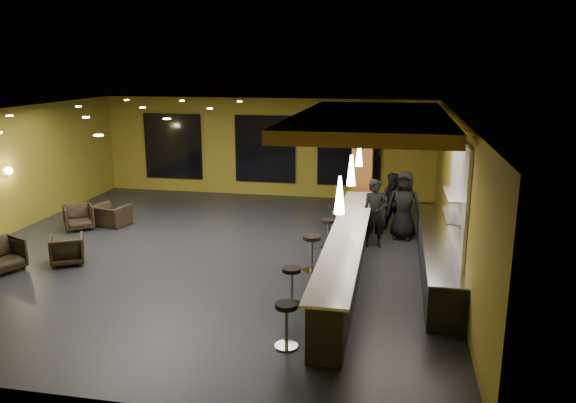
% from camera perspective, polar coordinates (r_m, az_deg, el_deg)
% --- Properties ---
extents(floor, '(12.00, 13.00, 0.10)m').
position_cam_1_polar(floor, '(14.58, -8.15, -5.26)').
color(floor, black).
rests_on(floor, ground).
extents(ceiling, '(12.00, 13.00, 0.10)m').
position_cam_1_polar(ceiling, '(13.83, -8.67, 8.98)').
color(ceiling, black).
extents(wall_back, '(12.00, 0.10, 3.50)m').
position_cam_1_polar(wall_back, '(20.28, -2.27, 5.54)').
color(wall_back, olive).
rests_on(wall_back, floor).
extents(wall_front, '(12.00, 0.10, 3.50)m').
position_cam_1_polar(wall_front, '(8.46, -23.33, -7.71)').
color(wall_front, olive).
rests_on(wall_front, floor).
extents(wall_right, '(0.10, 13.00, 3.50)m').
position_cam_1_polar(wall_right, '(13.38, 16.85, 0.56)').
color(wall_right, olive).
rests_on(wall_right, floor).
extents(wood_soffit, '(3.60, 8.00, 0.28)m').
position_cam_1_polar(wood_soffit, '(14.05, 8.51, 8.28)').
color(wood_soffit, '#B67E35').
rests_on(wood_soffit, ceiling).
extents(window_left, '(2.20, 0.06, 2.40)m').
position_cam_1_polar(window_left, '(21.27, -11.59, 5.52)').
color(window_left, black).
rests_on(window_left, wall_back).
extents(window_center, '(2.20, 0.06, 2.40)m').
position_cam_1_polar(window_center, '(20.19, -2.34, 5.35)').
color(window_center, black).
rests_on(window_center, wall_back).
extents(window_right, '(2.20, 0.06, 2.40)m').
position_cam_1_polar(window_right, '(19.71, 6.21, 5.08)').
color(window_right, black).
rests_on(window_right, wall_back).
extents(tile_backsplash, '(0.06, 3.20, 2.40)m').
position_cam_1_polar(tile_backsplash, '(12.35, 16.94, 0.66)').
color(tile_backsplash, white).
rests_on(tile_backsplash, wall_right).
extents(bar_counter, '(0.60, 8.00, 1.00)m').
position_cam_1_polar(bar_counter, '(12.73, 6.03, -5.44)').
color(bar_counter, black).
rests_on(bar_counter, floor).
extents(bar_top, '(0.78, 8.10, 0.05)m').
position_cam_1_polar(bar_top, '(12.57, 6.09, -3.18)').
color(bar_top, white).
rests_on(bar_top, bar_counter).
extents(prep_counter, '(0.70, 6.00, 0.86)m').
position_cam_1_polar(prep_counter, '(13.22, 14.92, -5.42)').
color(prep_counter, black).
rests_on(prep_counter, floor).
extents(prep_top, '(0.72, 6.00, 0.03)m').
position_cam_1_polar(prep_top, '(13.08, 15.04, -3.54)').
color(prep_top, silver).
rests_on(prep_top, prep_counter).
extents(wall_shelf_lower, '(0.30, 1.50, 0.03)m').
position_cam_1_polar(wall_shelf_lower, '(12.23, 16.25, -1.34)').
color(wall_shelf_lower, silver).
rests_on(wall_shelf_lower, wall_right).
extents(wall_shelf_upper, '(0.30, 1.50, 0.03)m').
position_cam_1_polar(wall_shelf_upper, '(12.13, 16.39, 0.71)').
color(wall_shelf_upper, silver).
rests_on(wall_shelf_upper, wall_right).
extents(column, '(0.60, 0.60, 3.50)m').
position_cam_1_polar(column, '(16.86, 7.57, 3.71)').
color(column, '#935221').
rests_on(column, floor).
extents(wall_sconce, '(0.22, 0.22, 0.22)m').
position_cam_1_polar(wall_sconce, '(17.34, -26.52, 2.81)').
color(wall_sconce, '#FFE5B2').
rests_on(wall_sconce, wall_left).
extents(pendant_0, '(0.20, 0.20, 0.70)m').
position_cam_1_polar(pendant_0, '(10.30, 5.27, 0.65)').
color(pendant_0, white).
rests_on(pendant_0, wood_soffit).
extents(pendant_1, '(0.20, 0.20, 0.70)m').
position_cam_1_polar(pendant_1, '(12.73, 6.44, 3.18)').
color(pendant_1, white).
rests_on(pendant_1, wood_soffit).
extents(pendant_2, '(0.20, 0.20, 0.70)m').
position_cam_1_polar(pendant_2, '(15.19, 7.24, 4.90)').
color(pendant_2, white).
rests_on(pendant_2, wood_soffit).
extents(staff_a, '(0.72, 0.54, 1.79)m').
position_cam_1_polar(staff_a, '(14.76, 8.81, -1.20)').
color(staff_a, black).
rests_on(staff_a, floor).
extents(staff_b, '(1.01, 0.90, 1.71)m').
position_cam_1_polar(staff_b, '(16.11, 10.68, -0.15)').
color(staff_b, black).
rests_on(staff_b, floor).
extents(staff_c, '(0.99, 0.72, 1.88)m').
position_cam_1_polar(staff_c, '(15.54, 11.69, -0.39)').
color(staff_c, black).
rests_on(staff_c, floor).
extents(armchair_a, '(1.10, 1.09, 0.76)m').
position_cam_1_polar(armchair_a, '(14.59, -27.09, -4.89)').
color(armchair_a, black).
rests_on(armchair_a, floor).
extents(armchair_b, '(1.04, 1.04, 0.70)m').
position_cam_1_polar(armchair_b, '(14.50, -21.53, -4.56)').
color(armchair_b, black).
rests_on(armchair_b, floor).
extents(armchair_c, '(1.10, 1.10, 0.72)m').
position_cam_1_polar(armchair_c, '(17.33, -20.50, -1.50)').
color(armchair_c, black).
rests_on(armchair_c, floor).
extents(armchair_d, '(1.13, 1.04, 0.63)m').
position_cam_1_polar(armchair_d, '(17.40, -17.54, -1.35)').
color(armchair_d, black).
rests_on(armchair_d, floor).
extents(bar_stool_0, '(0.40, 0.40, 0.80)m').
position_cam_1_polar(bar_stool_0, '(9.64, -0.18, -11.87)').
color(bar_stool_0, silver).
rests_on(bar_stool_0, floor).
extents(bar_stool_1, '(0.40, 0.40, 0.79)m').
position_cam_1_polar(bar_stool_1, '(11.19, 0.36, -8.11)').
color(bar_stool_1, silver).
rests_on(bar_stool_1, floor).
extents(bar_stool_2, '(0.44, 0.44, 0.86)m').
position_cam_1_polar(bar_stool_2, '(12.92, 2.42, -4.82)').
color(bar_stool_2, silver).
rests_on(bar_stool_2, floor).
extents(bar_stool_3, '(0.40, 0.40, 0.79)m').
position_cam_1_polar(bar_stool_3, '(14.53, 4.11, -2.90)').
color(bar_stool_3, silver).
rests_on(bar_stool_3, floor).
extents(bar_stool_4, '(0.37, 0.37, 0.73)m').
position_cam_1_polar(bar_stool_4, '(16.08, 4.58, -1.40)').
color(bar_stool_4, silver).
rests_on(bar_stool_4, floor).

